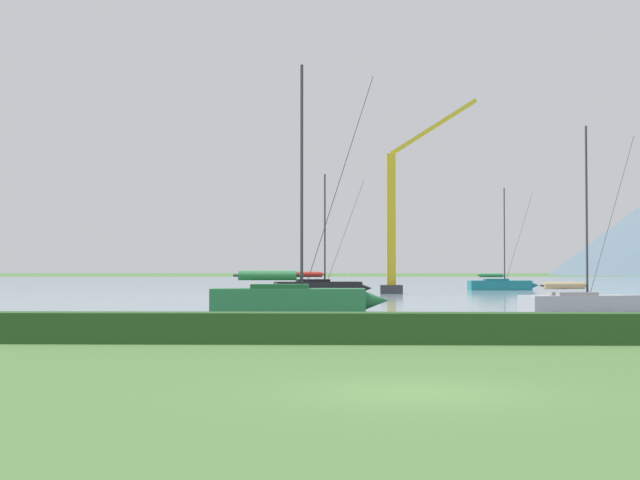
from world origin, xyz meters
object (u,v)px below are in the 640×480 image
object	(u,v)px
sailboat_slip_8	(500,284)
dock_crane	(395,229)
sailboat_slip_6	(580,302)
sailboat_slip_1	(319,287)
sailboat_slip_2	(291,298)

from	to	relation	value
sailboat_slip_8	dock_crane	bearing A→B (deg)	-132.91
sailboat_slip_6	sailboat_slip_1	bearing A→B (deg)	99.03
sailboat_slip_2	sailboat_slip_6	world-z (taller)	sailboat_slip_2
sailboat_slip_1	sailboat_slip_2	bearing A→B (deg)	-102.62
sailboat_slip_2	sailboat_slip_8	xyz separation A→B (m)	(19.28, 51.85, -0.13)
sailboat_slip_8	sailboat_slip_1	bearing A→B (deg)	-138.11
sailboat_slip_1	dock_crane	xyz separation A→B (m)	(6.84, 4.61, 5.23)
sailboat_slip_2	sailboat_slip_8	size ratio (longest dim) A/B	1.17
sailboat_slip_1	sailboat_slip_8	distance (m)	27.18
dock_crane	sailboat_slip_2	bearing A→B (deg)	-101.19
sailboat_slip_1	sailboat_slip_8	xyz separation A→B (m)	(18.83, 19.60, -0.07)
sailboat_slip_1	sailboat_slip_2	distance (m)	32.26
sailboat_slip_2	sailboat_slip_8	distance (m)	55.32
sailboat_slip_1	sailboat_slip_6	xyz separation A→B (m)	(14.29, -32.58, -0.14)
sailboat_slip_1	sailboat_slip_6	distance (m)	35.58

